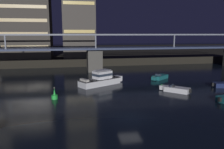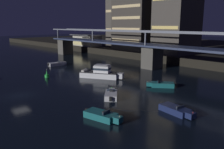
% 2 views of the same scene
% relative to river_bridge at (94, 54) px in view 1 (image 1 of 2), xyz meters
% --- Properties ---
extents(ground_plane, '(400.00, 400.00, 0.00)m').
position_rel_river_bridge_xyz_m(ground_plane, '(0.00, -33.75, -4.45)').
color(ground_plane, black).
extents(far_riverbank, '(240.00, 80.00, 2.20)m').
position_rel_river_bridge_xyz_m(far_riverbank, '(0.00, 48.01, -3.35)').
color(far_riverbank, black).
rests_on(far_riverbank, ground).
extents(river_bridge, '(86.74, 6.40, 9.38)m').
position_rel_river_bridge_xyz_m(river_bridge, '(0.00, 0.00, 0.00)').
color(river_bridge, '#4C4944').
rests_on(river_bridge, ground).
extents(tower_west_tall, '(13.50, 14.10, 18.65)m').
position_rel_river_bridge_xyz_m(tower_west_tall, '(-18.05, 16.06, 6.93)').
color(tower_west_tall, '#38332D').
rests_on(tower_west_tall, far_riverbank).
extents(cabin_cruiser_near_left, '(8.96, 6.34, 2.79)m').
position_rel_river_bridge_xyz_m(cabin_cruiser_near_left, '(-0.73, -16.37, -3.40)').
color(cabin_cruiser_near_left, silver).
rests_on(cabin_cruiser_near_left, ground).
extents(speedboat_mid_center, '(4.63, 4.10, 1.16)m').
position_rel_river_bridge_xyz_m(speedboat_mid_center, '(12.19, -13.24, -4.04)').
color(speedboat_mid_center, '#196066').
rests_on(speedboat_mid_center, ground).
extents(speedboat_far_left, '(4.37, 4.41, 1.16)m').
position_rel_river_bridge_xyz_m(speedboat_far_left, '(10.48, -23.93, -4.04)').
color(speedboat_far_left, silver).
rests_on(speedboat_far_left, ground).
extents(channel_buoy, '(0.90, 0.90, 1.76)m').
position_rel_river_bridge_xyz_m(channel_buoy, '(-8.81, -24.45, -3.97)').
color(channel_buoy, green).
rests_on(channel_buoy, ground).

